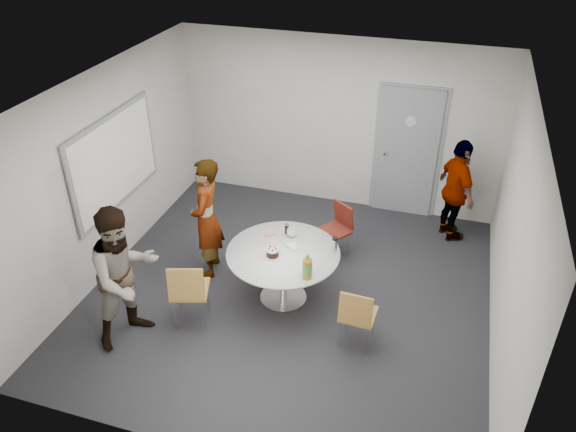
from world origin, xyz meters
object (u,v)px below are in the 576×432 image
(chair_far, at_px, (338,225))
(person_right, at_px, (456,191))
(door, at_px, (407,153))
(whiteboard, at_px, (115,161))
(person_main, at_px, (207,219))
(person_left, at_px, (125,276))
(table, at_px, (285,259))
(chair_near_left, at_px, (188,289))
(chair_near_right, at_px, (357,314))

(chair_far, relative_size, person_right, 0.51)
(door, xyz_separation_m, whiteboard, (-3.56, -2.28, 0.42))
(chair_far, xyz_separation_m, person_right, (1.51, 0.93, 0.30))
(chair_far, relative_size, person_main, 0.48)
(person_main, bearing_deg, person_left, -27.06)
(door, bearing_deg, person_main, -134.01)
(person_main, distance_m, person_left, 1.45)
(door, height_order, person_left, door)
(chair_far, bearing_deg, whiteboard, 51.22)
(chair_far, xyz_separation_m, person_main, (-1.56, -0.90, 0.36))
(whiteboard, relative_size, table, 1.36)
(door, xyz_separation_m, chair_near_left, (-2.05, -3.41, -0.47))
(table, relative_size, person_left, 0.81)
(chair_near_left, height_order, chair_far, chair_near_left)
(table, relative_size, chair_near_left, 1.54)
(table, relative_size, person_main, 0.83)
(table, relative_size, chair_far, 1.75)
(whiteboard, distance_m, person_right, 4.74)
(table, height_order, chair_far, table)
(chair_near_right, xyz_separation_m, person_main, (-2.17, 0.84, 0.34))
(chair_near_left, xyz_separation_m, person_left, (-0.58, -0.34, 0.31))
(table, xyz_separation_m, chair_far, (0.40, 1.17, -0.15))
(whiteboard, xyz_separation_m, chair_near_right, (3.46, -0.91, -0.96))
(chair_far, bearing_deg, door, -81.14)
(person_left, bearing_deg, person_right, -18.92)
(whiteboard, xyz_separation_m, person_left, (0.93, -1.47, -0.58))
(door, bearing_deg, person_right, -33.86)
(door, relative_size, whiteboard, 1.12)
(chair_near_left, relative_size, chair_far, 1.14)
(chair_near_left, bearing_deg, chair_far, 38.09)
(person_left, bearing_deg, table, -25.54)
(person_left, bearing_deg, person_main, 13.58)
(chair_near_right, relative_size, person_left, 0.47)
(whiteboard, bearing_deg, chair_far, 16.18)
(chair_near_right, bearing_deg, person_main, 161.43)
(door, height_order, chair_near_left, door)
(table, relative_size, person_right, 0.89)
(table, xyz_separation_m, chair_near_left, (-0.93, -0.78, -0.08))
(whiteboard, height_order, chair_far, whiteboard)
(table, bearing_deg, person_left, -143.32)
(whiteboard, xyz_separation_m, table, (2.44, -0.35, -0.82))
(chair_far, distance_m, person_right, 1.80)
(person_left, distance_m, person_right, 4.70)
(chair_near_right, height_order, chair_far, chair_near_right)
(chair_far, bearing_deg, chair_near_left, 90.71)
(person_main, bearing_deg, chair_near_right, 56.07)
(person_main, height_order, person_left, person_left)
(door, height_order, table, door)
(chair_near_right, bearing_deg, person_left, -164.88)
(person_main, relative_size, person_left, 0.97)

